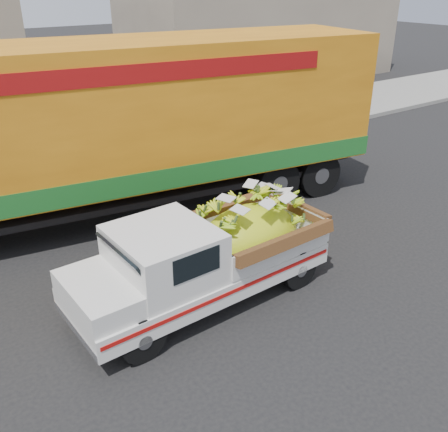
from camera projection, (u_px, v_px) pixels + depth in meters
ground at (179, 293)px, 8.65m from camera, size 100.00×100.00×0.00m
curb at (63, 184)px, 12.93m from camera, size 60.00×0.25×0.15m
sidewalk at (38, 162)px, 14.48m from camera, size 60.00×4.00×0.14m
building_right at (263, 17)px, 25.56m from camera, size 14.00×6.00×6.00m
pickup_truck at (218, 251)px, 8.30m from camera, size 4.44×1.75×1.54m
semi_trailer at (115, 125)px, 10.54m from camera, size 12.07×4.37×3.80m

